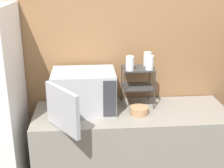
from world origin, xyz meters
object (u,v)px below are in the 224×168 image
object	(u,v)px
glass_front_left	(130,63)
dish_rack	(138,79)
glass_back_right	(147,59)
bowl	(139,111)
glass_front_right	(150,63)
microwave	(83,92)

from	to	relation	value
glass_front_left	dish_rack	bearing A→B (deg)	38.77
glass_back_right	bowl	size ratio (longest dim) A/B	0.78
dish_rack	bowl	distance (m)	0.28
glass_back_right	glass_front_right	distance (m)	0.11
microwave	glass_front_left	world-z (taller)	glass_front_left
dish_rack	glass_front_left	xyz separation A→B (m)	(-0.08, -0.06, 0.15)
bowl	glass_back_right	bearing A→B (deg)	68.02
microwave	glass_front_left	bearing A→B (deg)	4.47
dish_rack	glass_front_right	distance (m)	0.18
microwave	glass_back_right	xyz separation A→B (m)	(0.54, 0.15, 0.22)
glass_front_left	glass_front_right	size ratio (longest dim) A/B	1.00
dish_rack	glass_front_right	size ratio (longest dim) A/B	2.85
microwave	dish_rack	bearing A→B (deg)	11.41
microwave	glass_front_left	distance (m)	0.43
glass_back_right	bowl	bearing A→B (deg)	-111.98
glass_front_left	glass_back_right	size ratio (longest dim) A/B	1.00
glass_back_right	bowl	distance (m)	0.44
glass_front_left	glass_back_right	distance (m)	0.20
glass_front_left	bowl	distance (m)	0.38
glass_front_right	glass_front_left	bearing A→B (deg)	-177.38
dish_rack	glass_front_left	distance (m)	0.18
glass_front_right	dish_rack	bearing A→B (deg)	146.02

